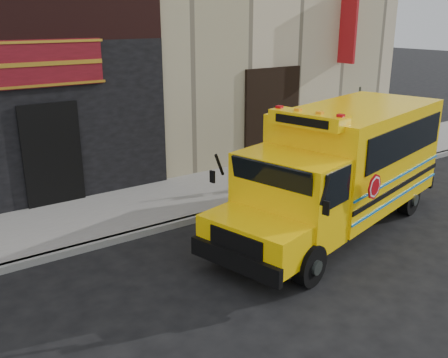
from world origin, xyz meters
name	(u,v)px	position (x,y,z in m)	size (l,w,h in m)	color
ground	(292,253)	(0.00, 0.00, 0.00)	(120.00, 120.00, 0.00)	black
curb	(221,212)	(0.00, 2.60, 0.07)	(40.00, 0.20, 0.15)	gray
sidewalk	(190,195)	(0.00, 4.10, 0.07)	(40.00, 3.00, 0.15)	slate
school_bus	(343,164)	(1.92, 0.48, 1.51)	(7.21, 3.72, 2.92)	black
sign_pole	(357,129)	(4.90, 2.65, 1.55)	(0.10, 0.24, 2.78)	#3E4541
bicycle	(270,232)	(-0.50, 0.13, 0.56)	(0.53, 1.87, 1.12)	black
cyclist	(273,215)	(-0.52, 0.04, 0.97)	(0.70, 0.46, 1.93)	black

